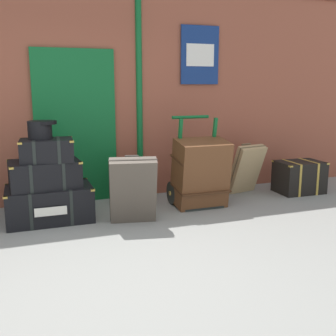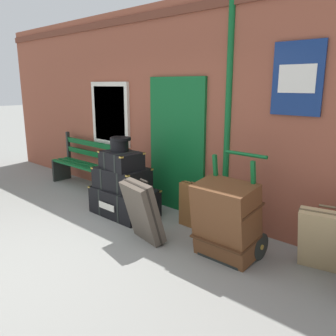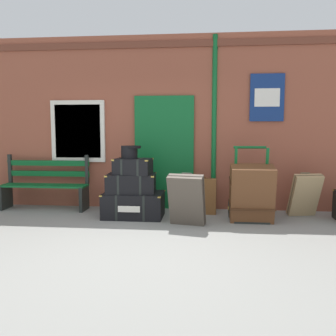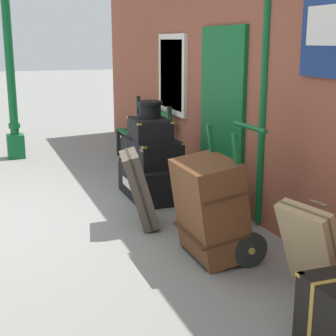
{
  "view_description": "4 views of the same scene",
  "coord_description": "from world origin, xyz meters",
  "px_view_note": "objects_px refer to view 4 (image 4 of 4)",
  "views": [
    {
      "loc": [
        -0.65,
        -3.29,
        1.63
      ],
      "look_at": [
        1.17,
        1.77,
        0.53
      ],
      "focal_mm": 43.87,
      "sensor_mm": 36.0,
      "label": 1
    },
    {
      "loc": [
        3.62,
        -1.6,
        1.99
      ],
      "look_at": [
        0.33,
        1.94,
        0.82
      ],
      "focal_mm": 37.14,
      "sensor_mm": 36.0,
      "label": 2
    },
    {
      "loc": [
        0.81,
        -4.17,
        1.49
      ],
      "look_at": [
        0.21,
        1.67,
        0.85
      ],
      "focal_mm": 38.2,
      "sensor_mm": 36.0,
      "label": 3
    },
    {
      "loc": [
        5.51,
        -0.28,
        1.92
      ],
      "look_at": [
        0.38,
        1.62,
        0.56
      ],
      "focal_mm": 54.47,
      "sensor_mm": 36.0,
      "label": 4
    }
  ],
  "objects_px": {
    "steamer_trunk_middle": "(152,152)",
    "suitcase_cream": "(139,189)",
    "porters_trolley": "(227,226)",
    "suitcase_olive": "(312,251)",
    "lamp_post": "(11,88)",
    "platform_bench": "(144,136)",
    "large_brown_trunk": "(210,208)",
    "round_hatbox": "(150,108)",
    "steamer_trunk_top": "(150,129)",
    "steamer_trunk_base": "(153,181)",
    "suitcase_beige": "(217,195)"
  },
  "relations": [
    {
      "from": "steamer_trunk_middle",
      "to": "suitcase_cream",
      "type": "relative_size",
      "value": 1.03
    },
    {
      "from": "porters_trolley",
      "to": "suitcase_olive",
      "type": "xyz_separation_m",
      "value": [
        0.94,
        0.24,
        0.1
      ]
    },
    {
      "from": "lamp_post",
      "to": "platform_bench",
      "type": "relative_size",
      "value": 1.94
    },
    {
      "from": "platform_bench",
      "to": "large_brown_trunk",
      "type": "height_order",
      "value": "platform_bench"
    },
    {
      "from": "suitcase_cream",
      "to": "lamp_post",
      "type": "bearing_deg",
      "value": -165.59
    },
    {
      "from": "suitcase_olive",
      "to": "suitcase_cream",
      "type": "bearing_deg",
      "value": -158.79
    },
    {
      "from": "porters_trolley",
      "to": "suitcase_cream",
      "type": "relative_size",
      "value": 1.47
    },
    {
      "from": "round_hatbox",
      "to": "steamer_trunk_middle",
      "type": "bearing_deg",
      "value": 36.88
    },
    {
      "from": "steamer_trunk_middle",
      "to": "suitcase_cream",
      "type": "xyz_separation_m",
      "value": [
        0.96,
        -0.47,
        -0.17
      ]
    },
    {
      "from": "large_brown_trunk",
      "to": "suitcase_cream",
      "type": "xyz_separation_m",
      "value": [
        -1.03,
        -0.35,
        -0.06
      ]
    },
    {
      "from": "steamer_trunk_top",
      "to": "porters_trolley",
      "type": "distance_m",
      "value": 2.04
    },
    {
      "from": "steamer_trunk_base",
      "to": "porters_trolley",
      "type": "xyz_separation_m",
      "value": [
        1.95,
        0.05,
        0.06
      ]
    },
    {
      "from": "steamer_trunk_top",
      "to": "suitcase_olive",
      "type": "distance_m",
      "value": 2.95
    },
    {
      "from": "large_brown_trunk",
      "to": "suitcase_olive",
      "type": "xyz_separation_m",
      "value": [
        0.94,
        0.41,
        -0.09
      ]
    },
    {
      "from": "steamer_trunk_middle",
      "to": "large_brown_trunk",
      "type": "bearing_deg",
      "value": -3.32
    },
    {
      "from": "suitcase_beige",
      "to": "suitcase_cream",
      "type": "bearing_deg",
      "value": -105.16
    },
    {
      "from": "porters_trolley",
      "to": "suitcase_cream",
      "type": "height_order",
      "value": "porters_trolley"
    },
    {
      "from": "suitcase_beige",
      "to": "porters_trolley",
      "type": "bearing_deg",
      "value": -19.57
    },
    {
      "from": "steamer_trunk_top",
      "to": "suitcase_cream",
      "type": "height_order",
      "value": "steamer_trunk_top"
    },
    {
      "from": "round_hatbox",
      "to": "suitcase_cream",
      "type": "relative_size",
      "value": 0.41
    },
    {
      "from": "platform_bench",
      "to": "suitcase_olive",
      "type": "distance_m",
      "value": 4.66
    },
    {
      "from": "steamer_trunk_base",
      "to": "porters_trolley",
      "type": "height_order",
      "value": "porters_trolley"
    },
    {
      "from": "lamp_post",
      "to": "steamer_trunk_base",
      "type": "relative_size",
      "value": 3.06
    },
    {
      "from": "steamer_trunk_top",
      "to": "platform_bench",
      "type": "bearing_deg",
      "value": 164.5
    },
    {
      "from": "round_hatbox",
      "to": "large_brown_trunk",
      "type": "xyz_separation_m",
      "value": [
        2.0,
        -0.1,
        -0.65
      ]
    },
    {
      "from": "steamer_trunk_middle",
      "to": "suitcase_beige",
      "type": "xyz_separation_m",
      "value": [
        1.18,
        0.34,
        -0.26
      ]
    },
    {
      "from": "lamp_post",
      "to": "suitcase_beige",
      "type": "distance_m",
      "value": 4.53
    },
    {
      "from": "large_brown_trunk",
      "to": "suitcase_beige",
      "type": "height_order",
      "value": "large_brown_trunk"
    },
    {
      "from": "lamp_post",
      "to": "platform_bench",
      "type": "xyz_separation_m",
      "value": [
        1.16,
        1.91,
        -0.74
      ]
    },
    {
      "from": "lamp_post",
      "to": "porters_trolley",
      "type": "distance_m",
      "value": 5.19
    },
    {
      "from": "round_hatbox",
      "to": "suitcase_cream",
      "type": "xyz_separation_m",
      "value": [
        0.98,
        -0.45,
        -0.72
      ]
    },
    {
      "from": "lamp_post",
      "to": "suitcase_olive",
      "type": "xyz_separation_m",
      "value": [
        5.82,
        1.75,
        -0.81
      ]
    },
    {
      "from": "round_hatbox",
      "to": "suitcase_beige",
      "type": "bearing_deg",
      "value": 16.53
    },
    {
      "from": "steamer_trunk_middle",
      "to": "round_hatbox",
      "type": "distance_m",
      "value": 0.54
    },
    {
      "from": "steamer_trunk_middle",
      "to": "steamer_trunk_top",
      "type": "bearing_deg",
      "value": -39.78
    },
    {
      "from": "lamp_post",
      "to": "steamer_trunk_top",
      "type": "distance_m",
      "value": 3.27
    },
    {
      "from": "round_hatbox",
      "to": "suitcase_beige",
      "type": "xyz_separation_m",
      "value": [
        1.2,
        0.35,
        -0.81
      ]
    },
    {
      "from": "lamp_post",
      "to": "suitcase_cream",
      "type": "distance_m",
      "value": 4.05
    },
    {
      "from": "round_hatbox",
      "to": "suitcase_beige",
      "type": "distance_m",
      "value": 1.49
    },
    {
      "from": "steamer_trunk_base",
      "to": "suitcase_olive",
      "type": "height_order",
      "value": "suitcase_olive"
    },
    {
      "from": "lamp_post",
      "to": "large_brown_trunk",
      "type": "bearing_deg",
      "value": 15.36
    },
    {
      "from": "suitcase_olive",
      "to": "porters_trolley",
      "type": "bearing_deg",
      "value": -165.63
    },
    {
      "from": "lamp_post",
      "to": "steamer_trunk_middle",
      "type": "xyz_separation_m",
      "value": [
        2.89,
        1.46,
        -0.6
      ]
    },
    {
      "from": "large_brown_trunk",
      "to": "suitcase_olive",
      "type": "relative_size",
      "value": 1.23
    },
    {
      "from": "porters_trolley",
      "to": "suitcase_olive",
      "type": "bearing_deg",
      "value": 14.37
    },
    {
      "from": "steamer_trunk_middle",
      "to": "large_brown_trunk",
      "type": "height_order",
      "value": "large_brown_trunk"
    },
    {
      "from": "large_brown_trunk",
      "to": "suitcase_olive",
      "type": "height_order",
      "value": "large_brown_trunk"
    },
    {
      "from": "suitcase_cream",
      "to": "suitcase_beige",
      "type": "xyz_separation_m",
      "value": [
        0.22,
        0.81,
        -0.09
      ]
    },
    {
      "from": "platform_bench",
      "to": "large_brown_trunk",
      "type": "bearing_deg",
      "value": -8.77
    },
    {
      "from": "large_brown_trunk",
      "to": "platform_bench",
      "type": "bearing_deg",
      "value": 171.23
    }
  ]
}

